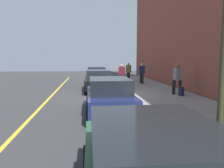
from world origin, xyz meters
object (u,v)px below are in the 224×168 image
object	(u,v)px
pedestrian_burgundy_coat	(122,74)
pedestrian_navy_coat	(142,73)
parked_car_black	(98,80)
parked_car_silver	(96,75)
pedestrian_olive_coat	(128,71)
rolling_suitcase	(181,91)
pedestrian_grey_coat	(177,78)
parked_car_navy	(109,96)

from	to	relation	value
pedestrian_burgundy_coat	pedestrian_navy_coat	distance (m)	2.04
parked_car_black	parked_car_silver	bearing A→B (deg)	-1.30
pedestrian_burgundy_coat	pedestrian_olive_coat	xyz separation A→B (m)	(3.28, -1.18, 0.03)
pedestrian_navy_coat	rolling_suitcase	distance (m)	6.56
pedestrian_navy_coat	pedestrian_grey_coat	bearing A→B (deg)	-173.09
pedestrian_olive_coat	pedestrian_navy_coat	distance (m)	2.57
parked_car_black	pedestrian_olive_coat	size ratio (longest dim) A/B	2.54
rolling_suitcase	parked_car_navy	bearing A→B (deg)	124.88
parked_car_black	pedestrian_grey_coat	xyz separation A→B (m)	(-2.85, -4.67, 0.38)
parked_car_navy	pedestrian_burgundy_coat	size ratio (longest dim) A/B	2.55
parked_car_navy	pedestrian_navy_coat	distance (m)	10.38
parked_car_silver	pedestrian_olive_coat	xyz separation A→B (m)	(-0.11, -3.13, 0.33)
parked_car_black	pedestrian_olive_coat	world-z (taller)	pedestrian_olive_coat
pedestrian_olive_coat	parked_car_silver	bearing A→B (deg)	88.06
parked_car_navy	pedestrian_burgundy_coat	bearing A→B (deg)	-12.23
parked_car_black	rolling_suitcase	xyz separation A→B (m)	(-3.40, -4.71, -0.34)
parked_car_silver	pedestrian_navy_coat	distance (m)	4.63
parked_car_silver	parked_car_black	bearing A→B (deg)	178.70
parked_car_navy	parked_car_silver	bearing A→B (deg)	0.15
parked_car_silver	pedestrian_navy_coat	xyz separation A→B (m)	(-2.58, -3.83, 0.33)
pedestrian_burgundy_coat	pedestrian_grey_coat	distance (m)	5.75
pedestrian_grey_coat	parked_car_navy	bearing A→B (deg)	129.48
pedestrian_navy_coat	rolling_suitcase	xyz separation A→B (m)	(-6.48, -0.76, -0.67)
pedestrian_grey_coat	rolling_suitcase	xyz separation A→B (m)	(-0.55, -0.04, -0.72)
parked_car_black	parked_car_silver	xyz separation A→B (m)	(5.66, -0.13, -0.00)
parked_car_navy	pedestrian_navy_coat	xyz separation A→B (m)	(9.65, -3.79, 0.33)
parked_car_navy	rolling_suitcase	bearing A→B (deg)	-55.12
pedestrian_burgundy_coat	pedestrian_navy_coat	xyz separation A→B (m)	(0.81, -1.88, 0.03)
parked_car_silver	pedestrian_navy_coat	bearing A→B (deg)	-123.97
pedestrian_burgundy_coat	rolling_suitcase	world-z (taller)	pedestrian_burgundy_coat
parked_car_navy	rolling_suitcase	world-z (taller)	parked_car_navy
parked_car_silver	pedestrian_olive_coat	world-z (taller)	pedestrian_olive_coat
parked_car_navy	parked_car_silver	distance (m)	12.23
parked_car_black	pedestrian_navy_coat	size ratio (longest dim) A/B	2.53
parked_car_navy	parked_car_silver	world-z (taller)	same
parked_car_black	pedestrian_olive_coat	xyz separation A→B (m)	(5.55, -3.26, 0.33)
pedestrian_grey_coat	pedestrian_navy_coat	bearing A→B (deg)	6.91
pedestrian_burgundy_coat	rolling_suitcase	size ratio (longest dim) A/B	1.92
parked_car_silver	pedestrian_navy_coat	world-z (taller)	pedestrian_navy_coat
rolling_suitcase	pedestrian_navy_coat	bearing A→B (deg)	6.66
parked_car_navy	pedestrian_grey_coat	world-z (taller)	pedestrian_grey_coat
pedestrian_navy_coat	parked_car_navy	bearing A→B (deg)	158.55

